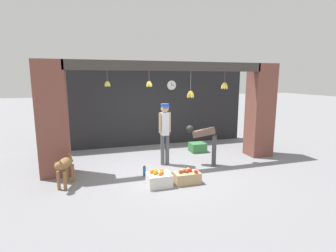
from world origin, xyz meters
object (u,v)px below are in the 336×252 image
worker_stooping (206,139)px  water_bottle (144,171)px  produce_box_green (198,147)px  shopkeeper (165,129)px  dog (65,166)px  fruit_crate_apples (187,177)px  wall_clock (172,85)px  fruit_crate_oranges (159,179)px

worker_stooping → water_bottle: size_ratio=4.18×
produce_box_green → shopkeeper: bearing=-146.4°
shopkeeper → worker_stooping: 1.16m
produce_box_green → water_bottle: 2.71m
dog → fruit_crate_apples: bearing=95.7°
worker_stooping → produce_box_green: worker_stooping is taller
dog → shopkeeper: 2.74m
shopkeeper → produce_box_green: size_ratio=3.41×
worker_stooping → produce_box_green: bearing=17.0°
produce_box_green → wall_clock: 2.45m
fruit_crate_apples → water_bottle: bearing=138.8°
fruit_crate_oranges → water_bottle: 0.72m
shopkeeper → wall_clock: size_ratio=4.85×
dog → water_bottle: bearing=112.2°
shopkeeper → fruit_crate_apples: bearing=90.6°
fruit_crate_oranges → wall_clock: (1.49, 3.67, 1.99)m
fruit_crate_apples → water_bottle: (-0.84, 0.74, -0.02)m
dog → produce_box_green: bearing=132.9°
worker_stooping → fruit_crate_oranges: 2.00m
worker_stooping → wall_clock: bearing=34.6°
dog → fruit_crate_apples: dog is taller
water_bottle → shopkeeper: bearing=43.6°
fruit_crate_apples → wall_clock: bearing=77.4°
fruit_crate_oranges → produce_box_green: fruit_crate_oranges is taller
fruit_crate_oranges → water_bottle: fruit_crate_oranges is taller
produce_box_green → wall_clock: size_ratio=1.42×
dog → water_bottle: size_ratio=3.15×
dog → fruit_crate_oranges: bearing=92.5°
wall_clock → fruit_crate_oranges: bearing=-112.1°
shopkeeper → worker_stooping: (1.06, -0.38, -0.28)m
fruit_crate_apples → worker_stooping: bearing=48.0°
shopkeeper → produce_box_green: shopkeeper is taller
shopkeeper → produce_box_green: (1.41, 0.94, -0.87)m
worker_stooping → fruit_crate_apples: (-0.96, -1.07, -0.60)m
worker_stooping → fruit_crate_apples: bearing=169.9°
water_bottle → produce_box_green: bearing=37.4°
shopkeeper → fruit_crate_oranges: bearing=65.0°
dog → fruit_crate_oranges: size_ratio=1.58×
fruit_crate_apples → water_bottle: fruit_crate_apples is taller
shopkeeper → water_bottle: size_ratio=6.47×
fruit_crate_apples → water_bottle: size_ratio=2.24×
fruit_crate_oranges → produce_box_green: bearing=50.0°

